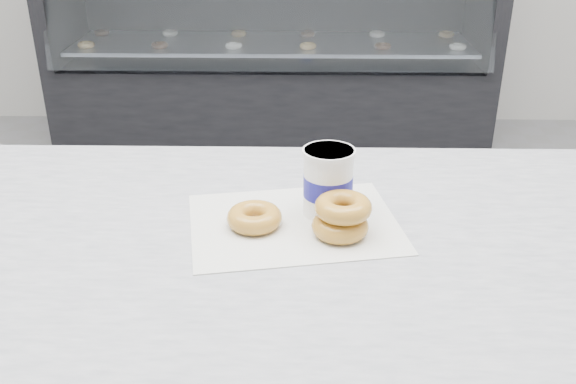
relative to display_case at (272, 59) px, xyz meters
name	(u,v)px	position (x,y,z in m)	size (l,w,h in m)	color
display_case	(272,59)	(0.00, 0.00, 0.00)	(2.40, 0.74, 1.25)	black
wax_paper	(294,223)	(0.15, -2.68, 0.41)	(0.34, 0.26, 0.00)	silver
donut_single	(254,217)	(0.09, -2.69, 0.43)	(0.09, 0.09, 0.03)	#C68836
donut_stack	(342,216)	(0.23, -2.71, 0.44)	(0.12, 0.12, 0.06)	#C68836
coffee_cup	(328,182)	(0.21, -2.64, 0.47)	(0.10, 0.10, 0.12)	white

